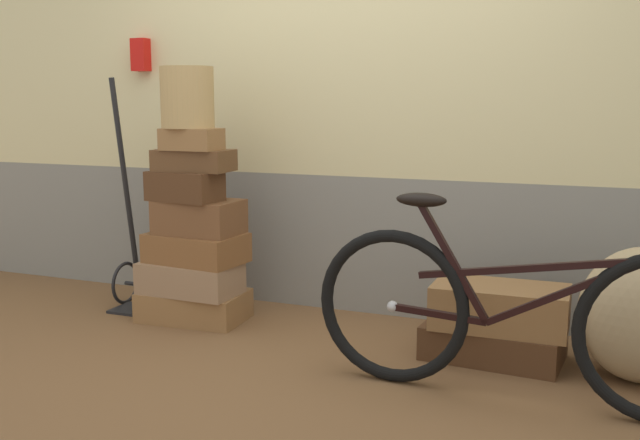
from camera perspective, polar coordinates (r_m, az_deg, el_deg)
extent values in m
cube|color=brown|center=(3.73, -1.68, -10.52)|extent=(9.15, 5.20, 0.06)
cube|color=gray|center=(4.38, 2.77, -1.68)|extent=(7.15, 0.20, 0.80)
cube|color=beige|center=(4.32, 2.90, 14.16)|extent=(7.15, 0.20, 1.60)
cube|color=red|center=(4.83, -13.74, 12.34)|extent=(0.10, 0.08, 0.20)
cube|color=olive|center=(4.26, -9.75, -6.54)|extent=(0.60, 0.39, 0.16)
cube|color=#937051|center=(4.18, -10.04, -4.45)|extent=(0.56, 0.32, 0.17)
cube|color=brown|center=(4.17, -9.58, -2.14)|extent=(0.56, 0.39, 0.16)
cube|color=brown|center=(4.13, -9.35, 0.24)|extent=(0.46, 0.32, 0.19)
cube|color=#4C2D19|center=(4.09, -10.45, 2.60)|extent=(0.41, 0.26, 0.16)
cube|color=brown|center=(4.09, -9.76, 4.59)|extent=(0.43, 0.26, 0.12)
cube|color=olive|center=(4.05, -9.92, 6.19)|extent=(0.31, 0.20, 0.12)
cube|color=#4C2D19|center=(3.69, 13.28, -9.19)|extent=(0.67, 0.43, 0.16)
cube|color=olive|center=(3.61, 13.79, -6.57)|extent=(0.63, 0.35, 0.21)
cylinder|color=tan|center=(4.08, -10.26, 9.34)|extent=(0.29, 0.29, 0.33)
torus|color=black|center=(4.65, -14.85, -4.74)|extent=(0.02, 0.26, 0.26)
torus|color=black|center=(4.41, -10.27, -5.35)|extent=(0.02, 0.26, 0.26)
cylinder|color=black|center=(4.53, -12.62, -5.04)|extent=(0.44, 0.02, 0.02)
cylinder|color=black|center=(4.53, -14.87, 2.83)|extent=(0.03, 0.20, 1.23)
cylinder|color=black|center=(4.31, -10.85, 2.66)|extent=(0.03, 0.20, 1.23)
cube|color=black|center=(4.47, -13.37, -6.87)|extent=(0.40, 0.22, 0.02)
torus|color=black|center=(3.25, 5.64, -6.69)|extent=(0.69, 0.09, 0.68)
sphere|color=#B2B2B7|center=(3.25, 5.64, -6.69)|extent=(0.05, 0.05, 0.05)
cube|color=black|center=(3.07, 18.32, -5.42)|extent=(0.60, 0.06, 0.34)
cube|color=black|center=(3.13, 10.33, -3.30)|extent=(0.32, 0.04, 0.49)
cube|color=black|center=(3.20, 9.17, -7.22)|extent=(0.42, 0.05, 0.05)
cube|color=black|center=(3.07, 15.68, -3.64)|extent=(0.89, 0.07, 0.17)
ellipsoid|color=black|center=(3.12, 7.86, 1.56)|extent=(0.22, 0.10, 0.06)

